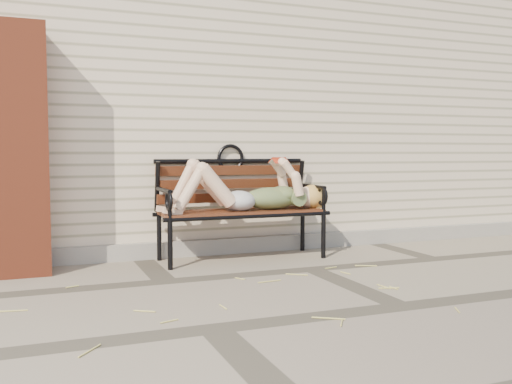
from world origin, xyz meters
name	(u,v)px	position (x,y,z in m)	size (l,w,h in m)	color
ground	(312,269)	(0.00, 0.00, 0.00)	(80.00, 80.00, 0.00)	gray
house_wall	(209,113)	(0.00, 3.00, 1.50)	(8.00, 4.00, 3.00)	beige
foundation_strip	(268,243)	(0.00, 0.97, 0.07)	(8.00, 0.10, 0.15)	gray
brick_pillar	(15,150)	(-2.30, 0.75, 1.00)	(0.50, 0.50, 2.00)	maroon
garden_bench	(238,194)	(-0.39, 0.74, 0.60)	(1.64, 0.65, 1.06)	black
reading_woman	(245,191)	(-0.38, 0.61, 0.63)	(1.55, 0.35, 0.49)	#0B354D
straw_scatter	(225,292)	(-0.94, -0.50, 0.01)	(2.79, 1.44, 0.01)	tan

